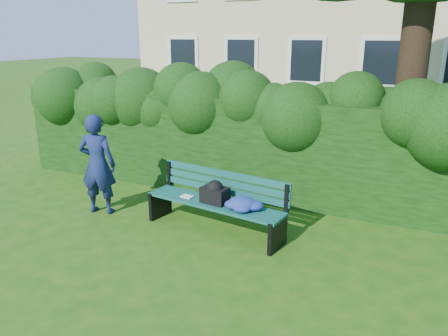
% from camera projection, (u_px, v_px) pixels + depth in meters
% --- Properties ---
extents(ground, '(80.00, 80.00, 0.00)m').
position_uv_depth(ground, '(207.00, 242.00, 6.29)').
color(ground, '#1C550F').
rests_on(ground, ground).
extents(hedge, '(10.00, 1.00, 1.80)m').
position_uv_depth(hedge, '(260.00, 147.00, 7.94)').
color(hedge, black).
rests_on(hedge, ground).
extents(park_bench, '(2.27, 0.87, 0.89)m').
position_uv_depth(park_bench, '(222.00, 201.00, 6.47)').
color(park_bench, '#0D4237').
rests_on(park_bench, ground).
extents(man_reading, '(0.68, 0.53, 1.66)m').
position_uv_depth(man_reading, '(98.00, 164.00, 7.12)').
color(man_reading, '#16214F').
rests_on(man_reading, ground).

